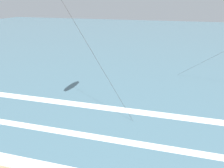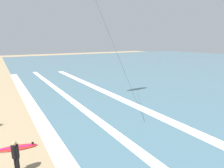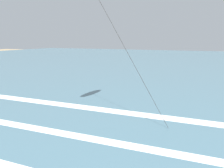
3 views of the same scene
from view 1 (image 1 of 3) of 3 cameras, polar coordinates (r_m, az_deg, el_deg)
ocean_surface at (r=55.17m, az=11.60°, el=9.92°), size 140.00×90.00×0.01m
wave_foam_mid_break at (r=17.02m, az=-5.89°, el=-11.70°), size 52.19×0.68×0.01m
wave_foam_outer_break at (r=20.63m, az=0.24°, el=-5.72°), size 49.24×0.96×0.01m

